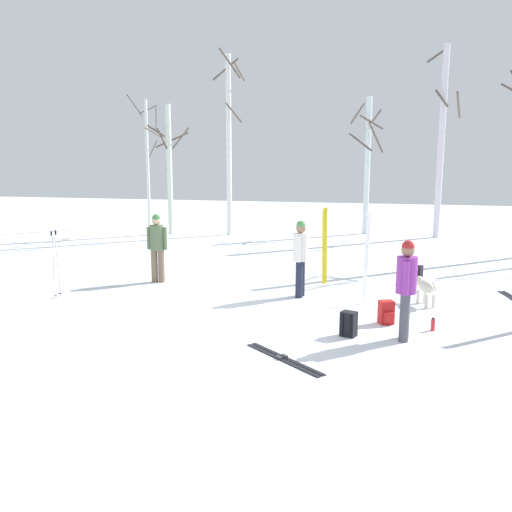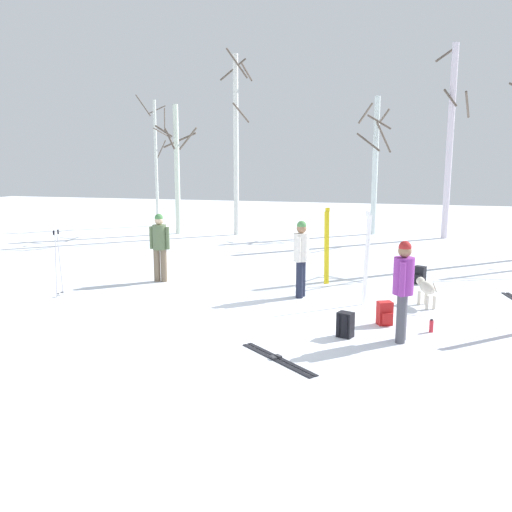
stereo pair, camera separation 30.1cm
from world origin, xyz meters
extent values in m
plane|color=white|center=(0.00, 0.00, 0.00)|extent=(60.00, 60.00, 0.00)
cylinder|color=#1E2338|center=(0.79, 2.52, 0.41)|extent=(0.16, 0.16, 0.82)
cylinder|color=#1E2338|center=(0.77, 2.34, 0.41)|extent=(0.16, 0.16, 0.82)
cylinder|color=silver|center=(0.78, 2.43, 1.13)|extent=(0.34, 0.34, 0.62)
sphere|color=#997051|center=(0.78, 2.43, 1.55)|extent=(0.22, 0.22, 0.22)
sphere|color=#4C8C4C|center=(0.78, 2.43, 1.61)|extent=(0.21, 0.21, 0.21)
cylinder|color=silver|center=(0.81, 2.64, 1.11)|extent=(0.10, 0.10, 0.56)
cylinder|color=silver|center=(0.76, 2.22, 1.11)|extent=(0.10, 0.10, 0.56)
cylinder|color=#4C4C56|center=(2.99, 0.03, 0.41)|extent=(0.16, 0.16, 0.82)
cylinder|color=#4C4C56|center=(2.97, -0.15, 0.41)|extent=(0.16, 0.16, 0.82)
cylinder|color=purple|center=(2.98, -0.06, 1.13)|extent=(0.34, 0.34, 0.62)
sphere|color=#997051|center=(2.98, -0.06, 1.55)|extent=(0.22, 0.22, 0.22)
sphere|color=#B22626|center=(2.98, -0.06, 1.61)|extent=(0.21, 0.21, 0.21)
cylinder|color=purple|center=(3.00, 0.15, 1.11)|extent=(0.10, 0.10, 0.56)
cylinder|color=purple|center=(2.96, -0.27, 1.11)|extent=(0.10, 0.10, 0.56)
cylinder|color=#72604C|center=(-3.02, 3.01, 0.41)|extent=(0.16, 0.16, 0.82)
cylinder|color=#72604C|center=(-2.84, 3.03, 0.41)|extent=(0.16, 0.16, 0.82)
cylinder|color=#566B47|center=(-2.93, 3.02, 1.13)|extent=(0.34, 0.34, 0.62)
sphere|color=beige|center=(-2.93, 3.02, 1.55)|extent=(0.22, 0.22, 0.22)
sphere|color=#4C8C4C|center=(-2.93, 3.02, 1.61)|extent=(0.21, 0.21, 0.21)
cylinder|color=#566B47|center=(-3.14, 3.00, 1.11)|extent=(0.10, 0.10, 0.56)
cylinder|color=#566B47|center=(-2.72, 3.04, 1.11)|extent=(0.10, 0.10, 0.56)
ellipsoid|color=beige|center=(3.47, 2.33, 0.41)|extent=(0.44, 0.64, 0.26)
sphere|color=beige|center=(3.34, 2.64, 0.48)|extent=(0.18, 0.18, 0.18)
ellipsoid|color=beige|center=(3.31, 2.69, 0.46)|extent=(0.09, 0.12, 0.06)
cylinder|color=beige|center=(3.61, 2.00, 0.49)|extent=(0.11, 0.19, 0.17)
cylinder|color=beige|center=(3.32, 2.48, 0.14)|extent=(0.07, 0.07, 0.28)
cylinder|color=beige|center=(3.46, 2.54, 0.14)|extent=(0.07, 0.07, 0.28)
cylinder|color=beige|center=(3.47, 2.12, 0.14)|extent=(0.07, 0.07, 0.28)
cylinder|color=beige|center=(3.62, 2.18, 0.14)|extent=(0.07, 0.07, 0.28)
cube|color=yellow|center=(1.16, 3.88, 0.90)|extent=(0.09, 0.07, 1.80)
cube|color=yellow|center=(1.16, 3.88, 1.84)|extent=(0.06, 0.05, 0.10)
cube|color=yellow|center=(1.12, 3.84, 0.90)|extent=(0.09, 0.07, 1.80)
cube|color=yellow|center=(1.12, 3.84, 1.84)|extent=(0.06, 0.05, 0.10)
cube|color=white|center=(2.24, 2.22, 0.95)|extent=(0.11, 0.15, 1.90)
cube|color=white|center=(2.24, 2.22, 1.94)|extent=(0.05, 0.06, 0.10)
cube|color=white|center=(2.20, 2.17, 0.95)|extent=(0.11, 0.15, 1.90)
cube|color=white|center=(2.20, 2.17, 1.94)|extent=(0.05, 0.06, 0.10)
cube|color=black|center=(1.21, -1.42, 0.01)|extent=(1.36, 1.12, 0.02)
cube|color=#333338|center=(1.17, -1.39, 0.03)|extent=(0.13, 0.12, 0.03)
cube|color=black|center=(1.15, -1.50, 0.01)|extent=(1.36, 1.12, 0.02)
cube|color=#333338|center=(1.11, -1.46, 0.03)|extent=(0.13, 0.12, 0.03)
cylinder|color=#B2B2BC|center=(-4.46, 1.11, 0.70)|extent=(0.02, 0.10, 1.40)
cylinder|color=black|center=(-4.46, 1.11, 1.45)|extent=(0.04, 0.04, 0.10)
cylinder|color=black|center=(-4.46, 1.11, 0.07)|extent=(0.07, 0.07, 0.01)
cylinder|color=#B2B2BC|center=(-4.46, 0.96, 0.70)|extent=(0.02, 0.10, 1.40)
cylinder|color=black|center=(-4.46, 0.96, 1.45)|extent=(0.04, 0.04, 0.10)
cylinder|color=black|center=(-4.46, 0.96, 0.07)|extent=(0.07, 0.07, 0.01)
cube|color=black|center=(2.05, -0.09, 0.22)|extent=(0.31, 0.28, 0.44)
cube|color=black|center=(2.10, 0.03, 0.15)|extent=(0.20, 0.12, 0.20)
cube|color=black|center=(2.08, -0.22, 0.22)|extent=(0.04, 0.03, 0.37)
cube|color=black|center=(1.95, -0.17, 0.22)|extent=(0.04, 0.03, 0.37)
cube|color=black|center=(3.37, 4.52, 0.22)|extent=(0.32, 0.29, 0.44)
cube|color=black|center=(3.32, 4.40, 0.15)|extent=(0.20, 0.13, 0.20)
cube|color=black|center=(3.36, 4.66, 0.22)|extent=(0.04, 0.04, 0.37)
cube|color=black|center=(3.49, 4.60, 0.22)|extent=(0.04, 0.04, 0.37)
cube|color=red|center=(2.68, 0.82, 0.22)|extent=(0.32, 0.29, 0.44)
cube|color=red|center=(2.73, 0.70, 0.15)|extent=(0.20, 0.14, 0.20)
cube|color=black|center=(2.56, 0.89, 0.22)|extent=(0.04, 0.04, 0.37)
cube|color=black|center=(2.69, 0.95, 0.22)|extent=(0.04, 0.04, 0.37)
cylinder|color=red|center=(3.50, 0.59, 0.11)|extent=(0.07, 0.07, 0.21)
cylinder|color=black|center=(3.50, 0.59, 0.23)|extent=(0.05, 0.05, 0.02)
cylinder|color=silver|center=(-8.23, 13.78, 2.87)|extent=(0.14, 0.14, 5.73)
cylinder|color=brown|center=(-8.07, 14.07, 3.55)|extent=(0.63, 0.38, 0.80)
cylinder|color=brown|center=(-8.53, 13.29, 5.45)|extent=(1.04, 0.67, 1.02)
cylinder|color=brown|center=(-7.77, 13.57, 4.24)|extent=(0.47, 0.95, 0.44)
cylinder|color=brown|center=(-8.31, 14.19, 5.33)|extent=(0.84, 0.21, 0.40)
cylinder|color=brown|center=(-7.83, 13.98, 4.84)|extent=(0.46, 0.85, 1.00)
cylinder|color=silver|center=(-6.18, 11.51, 2.63)|extent=(0.21, 0.21, 5.25)
cylinder|color=brown|center=(-6.32, 12.18, 3.86)|extent=(1.40, 0.36, 0.66)
cylinder|color=brown|center=(-6.50, 11.01, 4.18)|extent=(1.05, 0.72, 0.52)
cylinder|color=brown|center=(-6.34, 11.24, 3.89)|extent=(0.62, 0.42, 0.86)
cylinder|color=brown|center=(-5.88, 12.01, 3.91)|extent=(1.08, 0.69, 0.89)
cylinder|color=white|center=(-3.74, 11.85, 3.57)|extent=(0.21, 0.21, 7.13)
cylinder|color=brown|center=(-3.98, 12.31, 6.63)|extent=(0.98, 0.58, 0.92)
cylinder|color=brown|center=(-3.45, 11.62, 4.87)|extent=(0.55, 0.67, 0.75)
cylinder|color=brown|center=(-3.56, 11.49, 6.71)|extent=(0.81, 0.45, 1.12)
cylinder|color=brown|center=(-3.26, 11.78, 6.43)|extent=(0.22, 0.99, 0.60)
cylinder|color=silver|center=(1.67, 13.55, 2.78)|extent=(0.23, 0.23, 5.56)
cylinder|color=brown|center=(1.79, 13.09, 4.52)|extent=(0.96, 0.33, 0.60)
cylinder|color=brown|center=(1.21, 13.77, 4.92)|extent=(0.53, 1.01, 0.90)
cylinder|color=brown|center=(1.99, 13.28, 3.92)|extent=(0.64, 0.73, 1.19)
cylinder|color=brown|center=(1.93, 13.76, 4.76)|extent=(0.51, 0.61, 0.60)
cylinder|color=brown|center=(1.40, 13.08, 3.74)|extent=(1.00, 0.64, 0.76)
cylinder|color=silver|center=(4.47, 13.08, 3.67)|extent=(0.25, 0.25, 7.33)
cylinder|color=brown|center=(4.20, 13.48, 7.03)|extent=(0.88, 0.64, 0.69)
cylinder|color=brown|center=(4.37, 12.86, 5.33)|extent=(0.55, 0.30, 0.69)
cylinder|color=brown|center=(5.00, 12.97, 5.08)|extent=(0.33, 1.13, 0.89)
camera|label=1|loc=(2.67, -9.13, 3.00)|focal=37.55mm
camera|label=2|loc=(2.96, -9.05, 3.00)|focal=37.55mm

